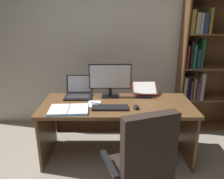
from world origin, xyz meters
TOP-DOWN VIEW (x-y plane):
  - wall_back at (0.00, 1.94)m, footprint 4.69×0.12m
  - desk at (0.05, 1.00)m, footprint 1.85×0.76m
  - bookshelf at (1.36, 1.71)m, footprint 0.89×0.31m
  - office_chair at (0.26, 0.07)m, footprint 0.70×0.62m
  - monitor at (-0.03, 1.17)m, footprint 0.55×0.16m
  - laptop at (-0.45, 1.18)m, footprint 0.35×0.31m
  - keyboard at (-0.03, 0.77)m, footprint 0.42×0.15m
  - computer_mouse at (0.27, 0.77)m, footprint 0.06×0.10m
  - reading_stand_with_book at (0.43, 1.23)m, footprint 0.32×0.26m
  - open_binder at (-0.50, 0.72)m, footprint 0.47×0.34m
  - notepad at (-0.22, 0.89)m, footprint 0.16×0.22m
  - pen at (-0.20, 0.89)m, footprint 0.14×0.05m

SIDE VIEW (x-z plane):
  - office_chair at x=0.26m, z-range -0.08..0.96m
  - desk at x=0.05m, z-range 0.17..0.91m
  - notepad at x=-0.22m, z-range 0.73..0.74m
  - open_binder at x=-0.50m, z-range 0.73..0.76m
  - keyboard at x=-0.03m, z-range 0.73..0.76m
  - pen at x=-0.20m, z-range 0.74..0.75m
  - computer_mouse at x=0.27m, z-range 0.73..0.77m
  - laptop at x=-0.45m, z-range 0.66..0.92m
  - reading_stand_with_book at x=0.43m, z-range 0.73..0.89m
  - monitor at x=-0.03m, z-range 0.74..1.18m
  - bookshelf at x=1.36m, z-range -0.02..1.99m
  - wall_back at x=0.00m, z-range 0.00..2.62m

